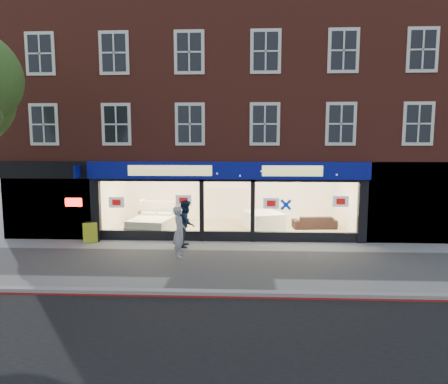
# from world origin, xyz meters

# --- Properties ---
(ground) EXTENTS (120.00, 120.00, 0.00)m
(ground) POSITION_xyz_m (0.00, 0.00, 0.00)
(ground) COLOR gray
(ground) RESTS_ON ground
(kerb_line) EXTENTS (60.00, 0.10, 0.01)m
(kerb_line) POSITION_xyz_m (0.00, -3.10, 0.01)
(kerb_line) COLOR #8C0A07
(kerb_line) RESTS_ON ground
(kerb_stone) EXTENTS (60.00, 0.25, 0.12)m
(kerb_stone) POSITION_xyz_m (0.00, -2.90, 0.06)
(kerb_stone) COLOR gray
(kerb_stone) RESTS_ON ground
(showroom_floor) EXTENTS (11.00, 4.50, 0.10)m
(showroom_floor) POSITION_xyz_m (0.00, 5.25, 0.05)
(showroom_floor) COLOR tan
(showroom_floor) RESTS_ON ground
(building) EXTENTS (19.00, 8.26, 10.30)m
(building) POSITION_xyz_m (-0.02, 6.93, 6.67)
(building) COLOR maroon
(building) RESTS_ON ground
(display_bed) EXTENTS (2.09, 2.42, 1.24)m
(display_bed) POSITION_xyz_m (-3.42, 4.33, 0.45)
(display_bed) COLOR beige
(display_bed) RESTS_ON showroom_floor
(bedside_table) EXTENTS (0.52, 0.52, 0.55)m
(bedside_table) POSITION_xyz_m (-4.40, 6.50, 0.38)
(bedside_table) COLOR brown
(bedside_table) RESTS_ON showroom_floor
(mattress_stack) EXTENTS (2.03, 2.27, 0.74)m
(mattress_stack) POSITION_xyz_m (1.60, 5.30, 0.47)
(mattress_stack) COLOR silver
(mattress_stack) RESTS_ON showroom_floor
(sofa) EXTENTS (2.06, 0.96, 0.58)m
(sofa) POSITION_xyz_m (3.99, 5.30, 0.39)
(sofa) COLOR black
(sofa) RESTS_ON showroom_floor
(a_board) EXTENTS (0.66, 0.54, 0.87)m
(a_board) POSITION_xyz_m (-5.52, 2.48, 0.44)
(a_board) COLOR #CBD625
(a_board) RESTS_ON ground
(pedestrian_grey) EXTENTS (0.52, 0.72, 1.83)m
(pedestrian_grey) POSITION_xyz_m (-1.62, 0.66, 0.92)
(pedestrian_grey) COLOR #ADB0B5
(pedestrian_grey) RESTS_ON ground
(pedestrian_blue) EXTENTS (0.71, 0.90, 1.84)m
(pedestrian_blue) POSITION_xyz_m (-1.57, 2.12, 0.92)
(pedestrian_blue) COLOR #172842
(pedestrian_blue) RESTS_ON ground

